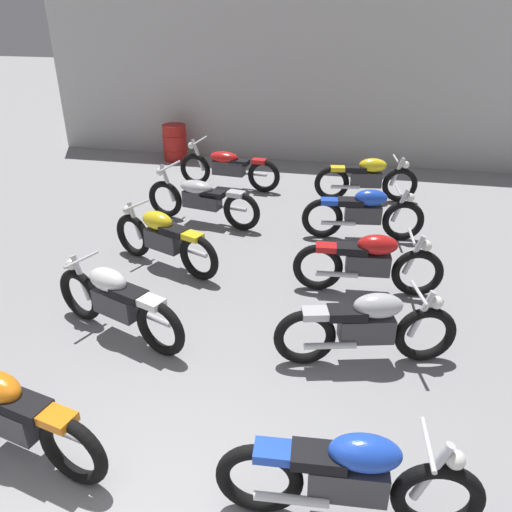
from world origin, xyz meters
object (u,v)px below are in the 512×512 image
motorcycle_left_row_4 (228,167)px  motorcycle_right_row_3 (364,213)px  motorcycle_right_row_4 (367,178)px  motorcycle_right_row_2 (369,262)px  motorcycle_right_row_0 (349,477)px  motorcycle_left_row_2 (163,238)px  motorcycle_left_row_1 (116,301)px  oil_drum (175,142)px  motorcycle_left_row_0 (10,414)px  motorcycle_left_row_3 (201,199)px  motorcycle_right_row_1 (367,326)px

motorcycle_left_row_4 → motorcycle_right_row_3: size_ratio=1.10×
motorcycle_left_row_4 → motorcycle_right_row_4: (2.79, -0.16, 0.01)m
motorcycle_right_row_2 → motorcycle_left_row_4: bearing=128.1°
motorcycle_left_row_4 → motorcycle_right_row_0: motorcycle_left_row_4 is taller
motorcycle_left_row_2 → motorcycle_right_row_0: (2.83, -3.60, 0.00)m
motorcycle_left_row_1 → motorcycle_right_row_2: 3.23m
motorcycle_right_row_2 → oil_drum: (-4.66, 5.41, -0.03)m
motorcycle_left_row_0 → motorcycle_left_row_2: same height
motorcycle_right_row_4 → motorcycle_right_row_2: bearing=-88.5°
motorcycle_left_row_3 → motorcycle_right_row_4: 3.26m
motorcycle_left_row_4 → motorcycle_right_row_4: motorcycle_left_row_4 is taller
motorcycle_right_row_4 → oil_drum: 4.95m
motorcycle_right_row_1 → motorcycle_right_row_2: 1.50m
motorcycle_left_row_4 → motorcycle_right_row_2: (2.88, -3.68, 0.01)m
motorcycle_left_row_0 → motorcycle_left_row_4: bearing=89.9°
motorcycle_left_row_3 → motorcycle_right_row_0: (2.78, -5.28, 0.01)m
motorcycle_left_row_0 → motorcycle_right_row_4: same height
motorcycle_left_row_4 → motorcycle_right_row_1: (2.89, -5.18, 0.01)m
motorcycle_right_row_0 → motorcycle_right_row_1: 1.97m
motorcycle_right_row_4 → oil_drum: motorcycle_right_row_4 is taller
motorcycle_left_row_1 → oil_drum: 7.25m
motorcycle_left_row_4 → motorcycle_right_row_1: motorcycle_left_row_4 is taller
motorcycle_right_row_1 → motorcycle_right_row_2: bearing=90.4°
motorcycle_right_row_0 → oil_drum: size_ratio=2.32×
motorcycle_right_row_2 → motorcycle_right_row_4: 3.52m
motorcycle_left_row_3 → oil_drum: motorcycle_left_row_3 is taller
motorcycle_left_row_0 → motorcycle_left_row_4: 7.10m
motorcycle_right_row_4 → motorcycle_left_row_2: bearing=-129.8°
motorcycle_left_row_0 → motorcycle_right_row_0: 2.81m
motorcycle_left_row_2 → motorcycle_right_row_0: 4.58m
motorcycle_left_row_4 → motorcycle_right_row_2: 4.67m
motorcycle_right_row_4 → oil_drum: size_ratio=2.31×
motorcycle_left_row_4 → motorcycle_right_row_3: motorcycle_left_row_4 is taller
motorcycle_right_row_2 → motorcycle_left_row_0: bearing=-130.3°
oil_drum → motorcycle_left_row_1: bearing=-75.2°
motorcycle_right_row_0 → motorcycle_right_row_4: size_ratio=1.00×
motorcycle_left_row_1 → oil_drum: motorcycle_left_row_1 is taller
motorcycle_left_row_1 → motorcycle_left_row_3: (-0.05, 3.40, -0.01)m
motorcycle_left_row_0 → oil_drum: motorcycle_left_row_0 is taller
motorcycle_right_row_1 → motorcycle_right_row_3: same height
motorcycle_left_row_4 → motorcycle_right_row_3: 3.39m
motorcycle_right_row_1 → oil_drum: motorcycle_right_row_1 is taller
motorcycle_right_row_4 → motorcycle_left_row_4: bearing=176.8°
motorcycle_right_row_0 → motorcycle_left_row_3: bearing=117.8°
motorcycle_left_row_3 → motorcycle_right_row_1: size_ratio=1.11×
motorcycle_right_row_0 → oil_drum: bearing=117.3°
motorcycle_left_row_1 → motorcycle_left_row_2: (-0.10, 1.73, 0.00)m
motorcycle_right_row_0 → motorcycle_right_row_2: size_ratio=1.00×
motorcycle_left_row_3 → oil_drum: (-1.80, 3.60, -0.03)m
motorcycle_right_row_2 → motorcycle_right_row_3: same height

